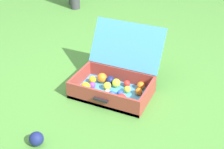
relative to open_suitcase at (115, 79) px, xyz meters
The scene contains 3 objects.
ground_plane 0.17m from the open_suitcase, 110.38° to the right, with size 16.00×16.00×0.00m, color #4C8C38.
open_suitcase is the anchor object (origin of this frame).
stray_ball_on_grass 0.76m from the open_suitcase, 104.64° to the right, with size 0.09×0.09×0.09m, color navy.
Camera 1 is at (0.84, -1.67, 1.34)m, focal length 49.82 mm.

